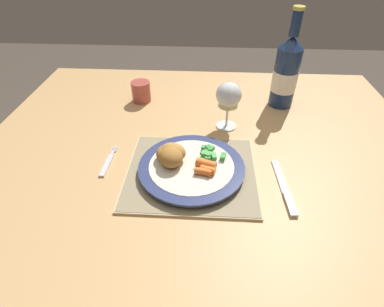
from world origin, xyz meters
The scene contains 12 objects.
ground_plane centered at (0.00, 0.00, 0.00)m, with size 6.00×6.00×0.00m, color #4C4238.
dining_table centered at (0.00, 0.00, 0.66)m, with size 1.28×1.02×0.74m.
placemat centered at (-0.03, -0.13, 0.74)m, with size 0.33×0.29×0.01m.
dinner_plate centered at (-0.03, -0.13, 0.76)m, with size 0.27×0.27×0.02m.
breaded_croquettes centered at (-0.08, -0.11, 0.79)m, with size 0.09×0.10×0.05m.
green_beans_pile centered at (0.02, -0.10, 0.77)m, with size 0.07×0.10×0.02m.
glazed_carrots centered at (0.01, -0.15, 0.78)m, with size 0.06×0.06×0.02m.
fork centered at (-0.25, -0.11, 0.74)m, with size 0.02×0.13×0.01m.
table_knife centered at (0.20, -0.18, 0.74)m, with size 0.03×0.19×0.01m.
wine_glass centered at (0.07, 0.09, 0.84)m, with size 0.08×0.08×0.15m.
bottle centered at (0.26, 0.25, 0.86)m, with size 0.08×0.08×0.31m.
drinking_cup centered at (-0.22, 0.24, 0.78)m, with size 0.07×0.07×0.07m.
Camera 1 is at (0.01, -0.69, 1.25)m, focal length 28.00 mm.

